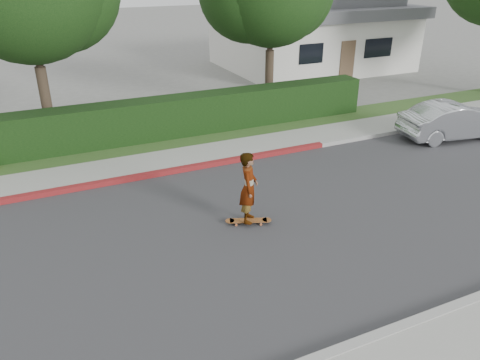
{
  "coord_description": "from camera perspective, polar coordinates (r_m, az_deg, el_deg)",
  "views": [
    {
      "loc": [
        -7.96,
        -8.67,
        5.95
      ],
      "look_at": [
        -3.6,
        0.87,
        1.0
      ],
      "focal_mm": 35.0,
      "sensor_mm": 36.0,
      "label": 1
    }
  ],
  "objects": [
    {
      "name": "ground",
      "position": [
        13.19,
        16.0,
        -2.62
      ],
      "size": [
        120.0,
        120.0,
        0.0
      ],
      "primitive_type": "plane",
      "color": "slate",
      "rests_on": "ground"
    },
    {
      "name": "road",
      "position": [
        13.19,
        16.0,
        -2.6
      ],
      "size": [
        60.0,
        8.0,
        0.01
      ],
      "primitive_type": "cube",
      "color": "#2D2D30",
      "rests_on": "ground"
    },
    {
      "name": "curb_far",
      "position": [
        16.15,
        6.86,
        3.75
      ],
      "size": [
        60.0,
        0.2,
        0.15
      ],
      "primitive_type": "cube",
      "color": "#9E9E99",
      "rests_on": "ground"
    },
    {
      "name": "curb_red_section",
      "position": [
        14.37,
        -10.52,
        0.69
      ],
      "size": [
        12.0,
        0.21,
        0.15
      ],
      "primitive_type": "cube",
      "color": "maroon",
      "rests_on": "ground"
    },
    {
      "name": "sidewalk_far",
      "position": [
        16.88,
        5.29,
        4.73
      ],
      "size": [
        60.0,
        1.6,
        0.12
      ],
      "primitive_type": "cube",
      "color": "gray",
      "rests_on": "ground"
    },
    {
      "name": "planting_strip",
      "position": [
        18.2,
        2.81,
        6.32
      ],
      "size": [
        60.0,
        1.6,
        0.1
      ],
      "primitive_type": "cube",
      "color": "#2D4C1E",
      "rests_on": "ground"
    },
    {
      "name": "hedge",
      "position": [
        17.42,
        -6.96,
        7.71
      ],
      "size": [
        15.0,
        1.0,
        1.5
      ],
      "primitive_type": "cube",
      "color": "black",
      "rests_on": "ground"
    },
    {
      "name": "house",
      "position": [
        29.63,
        8.66,
        17.52
      ],
      "size": [
        10.6,
        8.6,
        4.3
      ],
      "color": "beige",
      "rests_on": "ground"
    },
    {
      "name": "skateboard",
      "position": [
        11.62,
        1.03,
        -4.98
      ],
      "size": [
        1.14,
        0.63,
        0.11
      ],
      "rotation": [
        0.0,
        0.0,
        -0.38
      ],
      "color": "#B15B30",
      "rests_on": "ground"
    },
    {
      "name": "skateboarder",
      "position": [
        11.18,
        1.07,
        -0.93
      ],
      "size": [
        0.7,
        0.78,
        1.8
      ],
      "primitive_type": "imported",
      "rotation": [
        0.0,
        0.0,
        1.04
      ],
      "color": "white",
      "rests_on": "skateboard"
    },
    {
      "name": "car_silver",
      "position": [
        18.79,
        24.73,
        6.58
      ],
      "size": [
        4.19,
        2.04,
        1.32
      ],
      "primitive_type": "imported",
      "rotation": [
        0.0,
        0.0,
        1.41
      ],
      "color": "#B9BCC1",
      "rests_on": "ground"
    }
  ]
}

